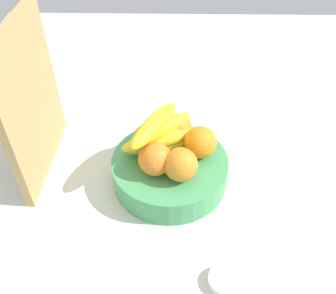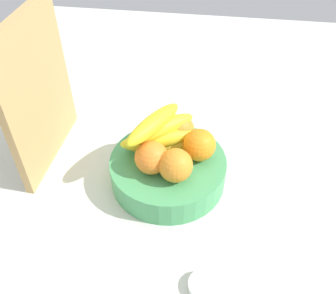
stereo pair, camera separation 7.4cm
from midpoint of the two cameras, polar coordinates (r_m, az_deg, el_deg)
ground_plane at (r=91.89cm, az=-1.87°, el=-4.03°), size 180.00×140.00×3.00cm
fruit_bowl at (r=86.00cm, az=-2.47°, el=-3.64°), size 26.40×26.40×6.46cm
orange_front_left at (r=77.52cm, az=-1.09°, el=-2.83°), size 7.27×7.27×7.27cm
orange_front_right at (r=82.52cm, az=2.11°, el=0.60°), size 7.27×7.27×7.27cm
orange_center at (r=85.86cm, az=-1.33°, el=2.62°), size 7.27×7.27×7.27cm
orange_back_left at (r=83.52cm, az=-5.86°, el=0.99°), size 7.27×7.27×7.27cm
orange_back_right at (r=78.98cm, az=-4.96°, el=-1.94°), size 7.27×7.27×7.27cm
banana_bunch at (r=82.00cm, az=-4.34°, el=1.72°), size 16.80×17.63×10.60cm
cutting_board at (r=87.27cm, az=-22.81°, el=6.15°), size 28.04×2.73×36.00cm
jar_lid at (r=73.04cm, az=5.21°, el=-19.86°), size 6.02×6.02×1.71cm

